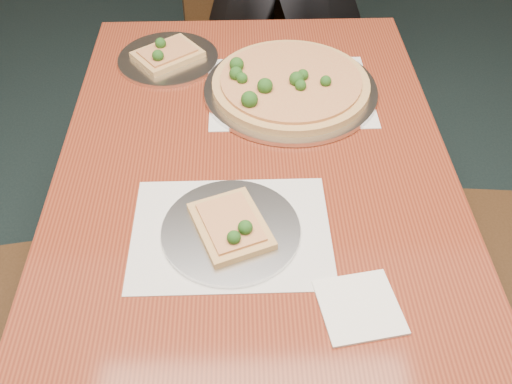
{
  "coord_description": "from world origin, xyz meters",
  "views": [
    {
      "loc": [
        -0.04,
        -0.49,
        1.62
      ],
      "look_at": [
        -0.01,
        0.37,
        0.75
      ],
      "focal_mm": 40.0,
      "sensor_mm": 36.0,
      "label": 1
    }
  ],
  "objects_px": {
    "chair_far": "(246,33)",
    "slice_plate_far": "(168,57)",
    "dining_table": "(256,220)",
    "pizza_pan": "(289,85)",
    "slice_plate_near": "(231,228)"
  },
  "relations": [
    {
      "from": "slice_plate_near",
      "to": "pizza_pan",
      "type": "bearing_deg",
      "value": 72.54
    },
    {
      "from": "chair_far",
      "to": "slice_plate_near",
      "type": "xyz_separation_m",
      "value": [
        -0.05,
        -1.2,
        0.25
      ]
    },
    {
      "from": "chair_far",
      "to": "pizza_pan",
      "type": "height_order",
      "value": "chair_far"
    },
    {
      "from": "slice_plate_near",
      "to": "slice_plate_far",
      "type": "xyz_separation_m",
      "value": [
        -0.18,
        0.64,
        -0.0
      ]
    },
    {
      "from": "dining_table",
      "to": "chair_far",
      "type": "xyz_separation_m",
      "value": [
        -0.01,
        1.08,
        -0.14
      ]
    },
    {
      "from": "chair_far",
      "to": "dining_table",
      "type": "bearing_deg",
      "value": -104.13
    },
    {
      "from": "slice_plate_far",
      "to": "chair_far",
      "type": "bearing_deg",
      "value": 67.87
    },
    {
      "from": "pizza_pan",
      "to": "slice_plate_near",
      "type": "relative_size",
      "value": 1.61
    },
    {
      "from": "chair_far",
      "to": "slice_plate_far",
      "type": "distance_m",
      "value": 0.65
    },
    {
      "from": "chair_far",
      "to": "slice_plate_far",
      "type": "bearing_deg",
      "value": -126.57
    },
    {
      "from": "dining_table",
      "to": "slice_plate_near",
      "type": "height_order",
      "value": "slice_plate_near"
    },
    {
      "from": "pizza_pan",
      "to": "slice_plate_near",
      "type": "xyz_separation_m",
      "value": [
        -0.15,
        -0.48,
        -0.01
      ]
    },
    {
      "from": "chair_far",
      "to": "slice_plate_far",
      "type": "height_order",
      "value": "chair_far"
    },
    {
      "from": "dining_table",
      "to": "slice_plate_far",
      "type": "height_order",
      "value": "slice_plate_far"
    },
    {
      "from": "pizza_pan",
      "to": "slice_plate_near",
      "type": "height_order",
      "value": "pizza_pan"
    }
  ]
}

